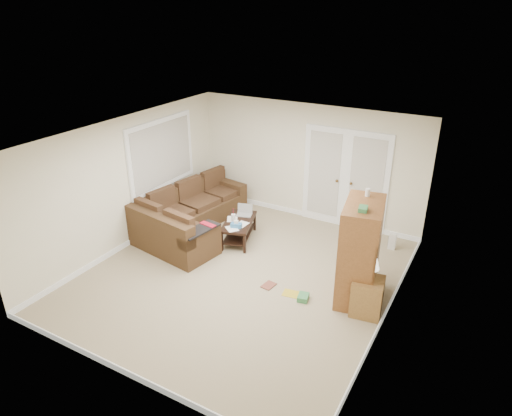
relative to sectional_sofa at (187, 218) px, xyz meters
The scene contains 17 objects.
floor 2.02m from the sectional_sofa, 24.64° to the right, with size 5.50×5.50×0.00m, color tan.
ceiling 2.95m from the sectional_sofa, 24.64° to the right, with size 5.00×5.50×0.02m, color white.
wall_left 1.42m from the sectional_sofa, 129.82° to the right, with size 0.02×5.50×2.50m, color silver.
wall_right 4.48m from the sectional_sofa, 10.90° to the right, with size 0.02×5.50×2.50m, color silver.
wall_back 2.79m from the sectional_sofa, 46.72° to the left, with size 5.00×0.02×2.50m, color silver.
wall_front 4.11m from the sectional_sofa, 63.20° to the right, with size 5.00×0.02×2.50m, color silver.
baseboards 2.01m from the sectional_sofa, 24.64° to the right, with size 5.00×5.50×0.10m, color silver, non-canonical shape.
french_doors 3.34m from the sectional_sofa, 35.35° to the left, with size 1.80×0.05×2.13m.
window_left 1.40m from the sectional_sofa, 165.41° to the left, with size 0.05×1.92×1.42m.
sectional_sofa is the anchor object (origin of this frame).
coffee_table 1.13m from the sectional_sofa, 13.35° to the left, with size 0.82×1.16×0.71m.
tv_armoire 3.79m from the sectional_sofa, ahead, with size 0.74×1.11×1.76m.
side_cabinet 4.09m from the sectional_sofa, 11.22° to the right, with size 0.51×0.51×0.96m.
space_heater 4.11m from the sectional_sofa, 19.76° to the left, with size 0.13×0.11×0.33m, color silver.
floor_magazine 2.97m from the sectional_sofa, 18.11° to the right, with size 0.27×0.21×0.01m, color gold.
floor_greenbox 3.20m from the sectional_sofa, 17.63° to the right, with size 0.16×0.22×0.09m, color #397E48.
floor_book 2.47m from the sectional_sofa, 21.15° to the right, with size 0.18×0.25×0.02m, color brown.
Camera 1 is at (3.53, -5.78, 4.39)m, focal length 32.00 mm.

